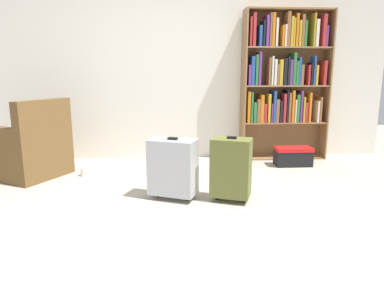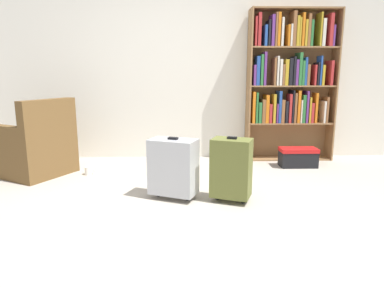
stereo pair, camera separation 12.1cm
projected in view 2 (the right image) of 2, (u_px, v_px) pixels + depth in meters
ground_plane at (199, 218)px, 2.86m from camera, size 9.86×9.86×0.00m
back_wall at (192, 64)px, 4.75m from camera, size 5.63×0.10×2.60m
bookshelf at (289, 78)px, 4.63m from camera, size 1.18×0.28×2.01m
armchair at (37, 148)px, 4.04m from camera, size 0.96×0.96×0.90m
mug at (88, 171)px, 4.07m from camera, size 0.12×0.08×0.10m
storage_box at (298, 157)px, 4.41m from camera, size 0.47×0.24×0.24m
suitcase_silver at (173, 167)px, 3.26m from camera, size 0.50×0.40×0.60m
suitcase_olive at (231, 168)px, 3.18m from camera, size 0.42×0.35×0.62m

